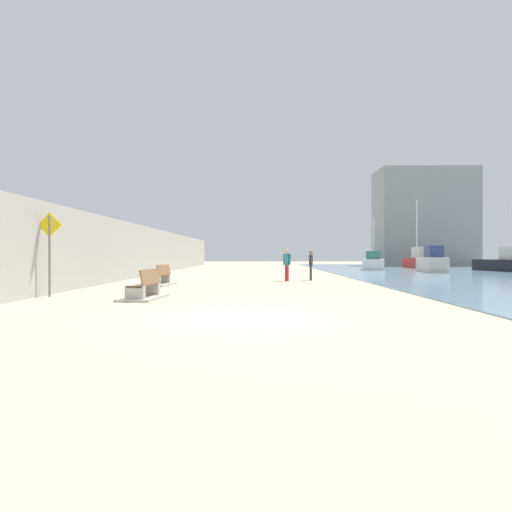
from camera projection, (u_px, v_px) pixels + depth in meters
The scene contains 11 objects.
ground_plane at pixel (252, 277), 27.81m from camera, with size 120.00×120.00×0.00m, color #C6B793.
seawall at pixel (136, 251), 27.85m from camera, with size 0.80×64.00×3.33m, color #ADAAA3.
bench_near at pixel (144, 292), 14.09m from camera, with size 1.29×2.19×0.98m.
bench_far at pixel (160, 280), 20.30m from camera, with size 1.35×2.22×0.98m.
person_walking at pixel (311, 263), 24.10m from camera, with size 0.23×0.53×1.69m.
person_standing at pixel (287, 262), 23.45m from camera, with size 0.41×0.40×1.75m.
boat_distant at pixel (418, 260), 45.30m from camera, with size 1.84×4.69×7.22m.
boat_outer at pixel (432, 262), 34.90m from camera, with size 2.46×5.80×2.09m.
boat_mid_bay at pixel (373, 262), 40.74m from camera, with size 3.25×5.70×5.00m.
pedestrian_sign at pixel (49, 245), 14.83m from camera, with size 0.85×0.08×2.90m.
harbor_building at pixel (424, 218), 55.67m from camera, with size 12.00×6.00×12.34m, color gray.
Camera 1 is at (0.40, -9.80, 1.47)m, focal length 30.28 mm.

